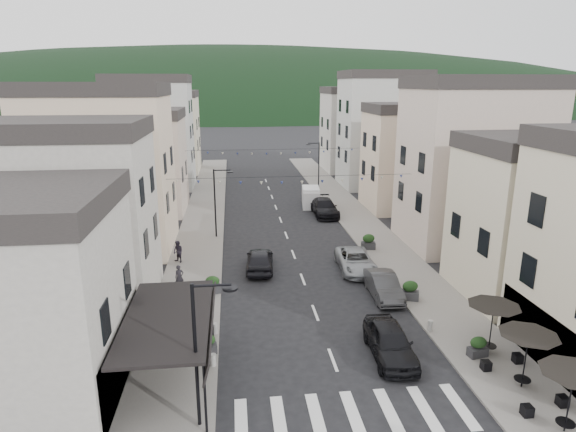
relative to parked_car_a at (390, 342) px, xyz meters
name	(u,v)px	position (x,y,z in m)	size (l,w,h in m)	color
sidewalk_left	(204,219)	(-10.30, 26.00, -0.74)	(4.00, 76.00, 0.12)	slate
sidewalk_right	(353,214)	(4.70, 26.00, -0.74)	(4.00, 76.00, 0.12)	slate
hill_backdrop	(238,105)	(-2.80, 294.00, -0.80)	(640.00, 360.00, 70.00)	black
boutique_awning	(173,319)	(-10.05, -1.00, 2.31)	(3.77, 7.50, 3.28)	black
buildings_row_left	(136,151)	(-17.30, 31.75, 5.32)	(10.20, 54.16, 14.00)	#A8A39A
buildings_row_right	(407,146)	(11.70, 30.59, 5.52)	(10.20, 54.16, 14.50)	beige
cafe_terrace	(528,341)	(4.90, -3.20, 1.55)	(2.50, 8.10, 2.53)	black
streetlamp_left_near	(203,341)	(-8.62, -4.00, 2.90)	(1.70, 0.56, 6.00)	black
streetlamp_left_far	(218,196)	(-8.62, 20.00, 2.90)	(1.70, 0.56, 6.00)	black
streetlamp_right_far	(317,161)	(3.02, 38.00, 2.90)	(1.70, 0.56, 6.00)	black
bollards	(335,358)	(-2.80, -0.50, -0.38)	(11.66, 10.26, 0.60)	gray
bunting_near	(292,181)	(-2.80, 16.00, 4.85)	(19.00, 0.28, 0.62)	black
bunting_far	(274,153)	(-2.80, 32.00, 4.85)	(19.00, 0.28, 0.62)	black
parked_car_a	(390,342)	(0.00, 0.00, 0.00)	(1.90, 4.71, 1.61)	black
parked_car_b	(384,286)	(1.80, 6.70, -0.06)	(1.56, 4.48, 1.48)	#2F3032
parked_car_c	(356,261)	(1.18, 11.22, -0.08)	(2.38, 5.17, 1.44)	#919499
parked_car_d	(325,207)	(1.80, 26.19, 0.02)	(2.30, 5.66, 1.64)	black
parked_car_e	(260,259)	(-5.60, 12.06, 0.00)	(1.89, 4.69, 1.60)	black
delivery_van	(311,196)	(1.04, 30.29, 0.25)	(2.28, 4.66, 2.15)	silver
pedestrian_a	(179,277)	(-10.93, 9.16, 0.10)	(0.57, 0.38, 1.58)	black
pedestrian_b	(178,252)	(-11.50, 14.01, 0.14)	(0.80, 0.62, 1.64)	black
planter_la	(208,344)	(-8.80, 1.16, -0.20)	(0.94, 0.60, 0.99)	#2B2B2D
planter_lb	(213,285)	(-8.80, 8.20, -0.13)	(1.13, 0.82, 1.14)	#2D2C2F
planter_ra	(478,347)	(4.18, -0.66, -0.18)	(0.99, 0.66, 1.03)	#29282B
planter_rb	(410,290)	(3.20, 5.87, -0.10)	(1.22, 0.93, 1.21)	#333335
planter_rc	(368,242)	(3.27, 15.29, -0.09)	(1.18, 0.77, 1.23)	#2A2B2D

